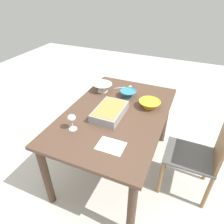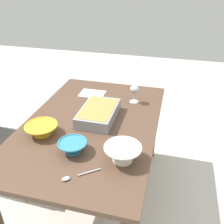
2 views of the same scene
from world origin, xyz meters
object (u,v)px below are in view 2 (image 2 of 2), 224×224
dining_table (92,134)px  mixing_bowl (123,153)px  napkin (92,94)px  small_bowl (42,129)px  serving_bowl (72,146)px  casserole_dish (98,113)px  wine_glass (134,90)px  serving_spoon (73,177)px

dining_table → mixing_bowl: 0.49m
napkin → small_bowl: bearing=-10.9°
mixing_bowl → serving_bowl: (-0.00, -0.31, -0.01)m
casserole_dish → serving_bowl: (0.41, -0.04, -0.00)m
small_bowl → casserole_dish: bearing=133.7°
napkin → serving_bowl: bearing=9.9°
casserole_dish → small_bowl: bearing=-46.3°
wine_glass → napkin: size_ratio=0.70×
mixing_bowl → napkin: mixing_bowl is taller
wine_glass → serving_bowl: wine_glass is taller
serving_spoon → small_bowl: bearing=-132.6°
wine_glass → mixing_bowl: size_ratio=0.68×
wine_glass → serving_bowl: (0.73, -0.25, -0.07)m
casserole_dish → serving_spoon: casserole_dish is taller
dining_table → napkin: napkin is taller
wine_glass → casserole_dish: 0.38m
dining_table → serving_bowl: bearing=-0.5°
napkin → serving_spoon: bearing=12.8°
dining_table → serving_spoon: (0.55, 0.08, 0.11)m
dining_table → napkin: bearing=-162.6°
casserole_dish → serving_bowl: 0.41m
mixing_bowl → serving_spoon: 0.30m
serving_spoon → napkin: size_ratio=0.85×
small_bowl → serving_spoon: 0.48m
casserole_dish → serving_bowl: bearing=-5.2°
casserole_dish → napkin: 0.42m
wine_glass → casserole_dish: wine_glass is taller
mixing_bowl → small_bowl: mixing_bowl is taller
small_bowl → serving_bowl: 0.29m
small_bowl → serving_bowl: size_ratio=1.22×
napkin → wine_glass: bearing=80.7°
wine_glass → serving_bowl: 0.77m
casserole_dish → mixing_bowl: size_ratio=1.76×
napkin → mixing_bowl: bearing=29.5°
serving_bowl → serving_spoon: size_ratio=0.98×
napkin → casserole_dish: bearing=24.8°
serving_bowl → serving_spoon: 0.22m
mixing_bowl → serving_spoon: bearing=-47.8°
wine_glass → dining_table: bearing=-32.1°
dining_table → mixing_bowl: bearing=41.7°
casserole_dish → wine_glass: bearing=146.8°
casserole_dish → serving_bowl: size_ratio=2.15×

